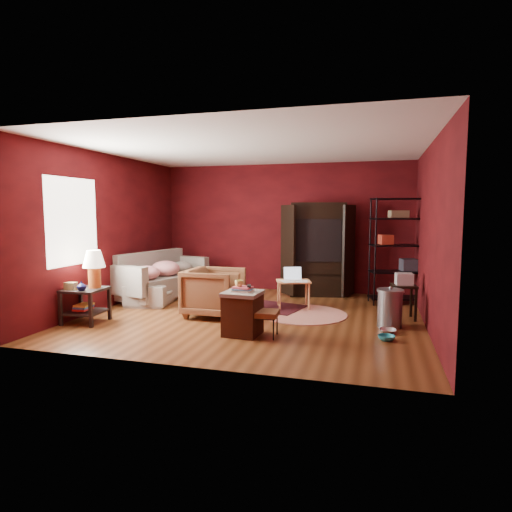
{
  "coord_description": "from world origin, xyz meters",
  "views": [
    {
      "loc": [
        1.98,
        -6.82,
        1.77
      ],
      "look_at": [
        0.0,
        0.2,
        1.0
      ],
      "focal_mm": 30.0,
      "sensor_mm": 36.0,
      "label": 1
    }
  ],
  "objects": [
    {
      "name": "footstool",
      "position": [
        0.51,
        -1.11,
        0.32
      ],
      "size": [
        0.38,
        0.38,
        0.37
      ],
      "rotation": [
        0.0,
        0.0,
        0.05
      ],
      "color": "black",
      "rests_on": "ground"
    },
    {
      "name": "mug",
      "position": [
        0.12,
        -1.11,
        0.76
      ],
      "size": [
        0.13,
        0.11,
        0.12
      ],
      "primitive_type": "imported",
      "rotation": [
        0.0,
        0.0,
        -0.2
      ],
      "color": "#D8D469",
      "rests_on": "hamper"
    },
    {
      "name": "sofa_cushions",
      "position": [
        -2.21,
        0.91,
        0.42
      ],
      "size": [
        1.26,
        2.19,
        0.86
      ],
      "rotation": [
        0.0,
        0.0,
        -0.23
      ],
      "color": "gray",
      "rests_on": "sofa"
    },
    {
      "name": "trash_can",
      "position": [
        2.21,
        -0.11,
        0.3
      ],
      "size": [
        0.46,
        0.46,
        0.63
      ],
      "rotation": [
        0.0,
        0.0,
        0.17
      ],
      "color": "gray",
      "rests_on": "ground"
    },
    {
      "name": "tv_armoire",
      "position": [
        0.8,
        2.12,
        1.01
      ],
      "size": [
        1.5,
        0.99,
        1.94
      ],
      "rotation": [
        0.0,
        0.0,
        0.2
      ],
      "color": "black",
      "rests_on": "ground"
    },
    {
      "name": "wire_shelving",
      "position": [
        2.39,
        1.68,
        1.11
      ],
      "size": [
        1.06,
        0.67,
        2.02
      ],
      "rotation": [
        0.0,
        0.0,
        0.27
      ],
      "color": "black",
      "rests_on": "ground"
    },
    {
      "name": "pet_bowl_steel",
      "position": [
        2.18,
        -0.46,
        0.12
      ],
      "size": [
        0.25,
        0.09,
        0.24
      ],
      "primitive_type": "imported",
      "rotation": [
        0.0,
        0.0,
        0.14
      ],
      "color": "#BABDC2",
      "rests_on": "ground"
    },
    {
      "name": "room",
      "position": [
        -0.04,
        -0.01,
        1.4
      ],
      "size": [
        5.54,
        5.04,
        2.84
      ],
      "color": "brown",
      "rests_on": "ground"
    },
    {
      "name": "hamper",
      "position": [
        0.17,
        -1.11,
        0.33
      ],
      "size": [
        0.55,
        0.55,
        0.72
      ],
      "rotation": [
        0.0,
        0.0,
        -0.07
      ],
      "color": "#401C0E",
      "rests_on": "ground"
    },
    {
      "name": "armchair",
      "position": [
        -0.62,
        -0.19,
        0.45
      ],
      "size": [
        0.83,
        0.88,
        0.9
      ],
      "primitive_type": "imported",
      "rotation": [
        0.0,
        0.0,
        1.56
      ],
      "color": "black",
      "rests_on": "ground"
    },
    {
      "name": "pet_bowl_turquoise",
      "position": [
        2.15,
        -0.84,
        0.11
      ],
      "size": [
        0.24,
        0.15,
        0.23
      ],
      "primitive_type": "imported",
      "rotation": [
        0.0,
        0.0,
        0.36
      ],
      "color": "teal",
      "rests_on": "ground"
    },
    {
      "name": "vase",
      "position": [
        -2.35,
        -1.33,
        0.62
      ],
      "size": [
        0.18,
        0.19,
        0.14
      ],
      "primitive_type": "imported",
      "rotation": [
        0.0,
        0.0,
        -0.31
      ],
      "color": "#0D0F41",
      "rests_on": "side_table"
    },
    {
      "name": "side_table",
      "position": [
        -2.38,
        -1.1,
        0.69
      ],
      "size": [
        0.62,
        0.62,
        1.15
      ],
      "rotation": [
        0.0,
        0.0,
        0.06
      ],
      "color": "black",
      "rests_on": "ground"
    },
    {
      "name": "rug_round",
      "position": [
        0.81,
        0.33,
        0.01
      ],
      "size": [
        1.94,
        1.94,
        0.01
      ],
      "rotation": [
        0.0,
        0.0,
        -0.39
      ],
      "color": "beige",
      "rests_on": "ground"
    },
    {
      "name": "sofa",
      "position": [
        -2.23,
        0.92,
        0.39
      ],
      "size": [
        0.89,
        2.05,
        0.78
      ],
      "primitive_type": "imported",
      "rotation": [
        0.0,
        0.0,
        1.73
      ],
      "color": "gray",
      "rests_on": "ground"
    },
    {
      "name": "laptop_desk",
      "position": [
        0.55,
        0.74,
        0.46
      ],
      "size": [
        0.7,
        0.6,
        0.74
      ],
      "rotation": [
        0.0,
        0.0,
        0.31
      ],
      "color": "#FFB674",
      "rests_on": "ground"
    },
    {
      "name": "rug_oriental",
      "position": [
        0.04,
        0.69,
        0.02
      ],
      "size": [
        1.51,
        1.19,
        0.01
      ],
      "rotation": [
        0.0,
        0.0,
        -0.25
      ],
      "color": "#4E141D",
      "rests_on": "ground"
    },
    {
      "name": "small_stand",
      "position": [
        2.44,
        0.48,
        0.57
      ],
      "size": [
        0.43,
        0.43,
        0.76
      ],
      "rotation": [
        0.0,
        0.0,
        0.14
      ],
      "color": "black",
      "rests_on": "ground"
    }
  ]
}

